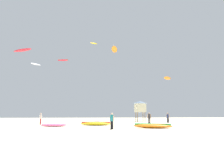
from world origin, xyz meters
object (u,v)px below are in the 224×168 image
Objects in this scene: kite_aloft_3 at (167,78)px; kite_aloft_0 at (114,49)px; kite_grounded_mid at (96,124)px; kite_aloft_5 at (63,60)px; person_right at (149,117)px; kite_grounded_far at (153,126)px; kite_aloft_1 at (36,64)px; kite_grounded_near at (54,125)px; person_midground at (168,117)px; kite_aloft_2 at (94,43)px; lifeguard_tower at (140,106)px; kite_aloft_4 at (22,50)px; person_left at (41,118)px; person_foreground at (112,120)px.

kite_aloft_0 is at bearing -172.49° from kite_aloft_3.
kite_aloft_5 is at bearing 108.25° from kite_grounded_mid.
person_right reaches higher than kite_grounded_far.
person_right is 0.70× the size of kite_aloft_1.
person_right is 14.60m from kite_grounded_near.
kite_aloft_5 is at bearing 157.97° from kite_aloft_3.
person_midground reaches higher than kite_grounded_mid.
kite_grounded_mid is at bearing -106.42° from kite_aloft_0.
kite_aloft_2 is at bearing -2.02° from kite_aloft_1.
kite_aloft_2 reaches higher than kite_grounded_mid.
kite_grounded_mid is at bearing 137.86° from kite_grounded_far.
person_midground is 6.47m from lifeguard_tower.
kite_grounded_near is at bearing -43.36° from kite_aloft_4.
kite_grounded_far is at bearing -29.48° from kite_aloft_4.
kite_aloft_0 is (-1.78, 20.45, 15.91)m from kite_grounded_far.
kite_aloft_4 is at bearing -120.86° from kite_aloft_2.
kite_aloft_1 is (-20.12, 10.04, -1.44)m from kite_aloft_0.
kite_grounded_mid is at bearing -89.29° from kite_aloft_2.
kite_aloft_2 reaches higher than kite_aloft_0.
person_right reaches higher than kite_grounded_near.
kite_grounded_near is (2.76, -4.43, -0.81)m from person_left.
person_right is at bearing -178.77° from person_midground.
kite_aloft_4 is (-16.43, -10.16, -4.26)m from kite_aloft_0.
person_foreground is 20.71m from kite_aloft_4.
lifeguard_tower is (9.18, 11.32, 2.81)m from kite_grounded_mid.
person_left is 0.45× the size of kite_aloft_4.
kite_aloft_2 is at bearing 116.27° from kite_aloft_0.
person_foreground is 1.00× the size of person_left.
kite_grounded_mid is (8.05, -2.77, -0.75)m from person_left.
person_right is (-4.45, -3.34, -0.00)m from person_midground.
kite_aloft_5 reaches higher than kite_aloft_4.
kite_aloft_3 is at bearing 38.79° from kite_grounded_near.
person_left is at bearing -86.23° from person_foreground.
person_foreground reaches higher than kite_grounded_near.
person_left is 0.41× the size of lifeguard_tower.
kite_aloft_0 is at bearing 23.68° from person_left.
person_foreground is at bearing -77.02° from kite_grounded_mid.
kite_grounded_mid is 1.35× the size of kite_aloft_5.
lifeguard_tower is at bearing 41.89° from kite_grounded_near.
kite_aloft_5 reaches higher than person_right.
kite_aloft_1 reaches higher than person_midground.
person_midground is 1.05× the size of person_left.
person_foreground reaches higher than kite_grounded_far.
person_midground is 0.70× the size of kite_aloft_1.
kite_grounded_near is 1.42× the size of kite_aloft_2.
kite_grounded_near is at bearing -100.85° from kite_aloft_2.
lifeguard_tower is at bearing 17.28° from kite_aloft_4.
kite_grounded_far is at bearing -155.05° from person_midground.
person_left is 5.28m from kite_grounded_near.
lifeguard_tower is 24.16m from kite_aloft_2.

